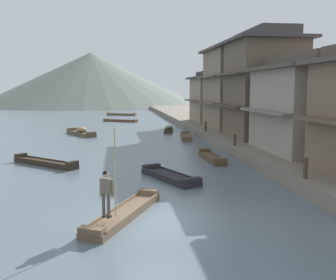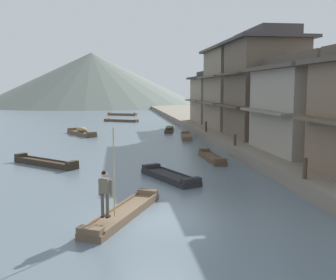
# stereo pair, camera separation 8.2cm
# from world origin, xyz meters

# --- Properties ---
(ground_plane) EXTENTS (400.00, 400.00, 0.00)m
(ground_plane) POSITION_xyz_m (0.00, 0.00, 0.00)
(ground_plane) COLOR slate
(riverbank_right) EXTENTS (18.00, 110.00, 0.71)m
(riverbank_right) POSITION_xyz_m (15.59, 30.00, 0.35)
(riverbank_right) COLOR slate
(riverbank_right) RESTS_ON ground
(boat_foreground_poled) EXTENTS (3.10, 5.18, 0.43)m
(boat_foreground_poled) POSITION_xyz_m (-1.22, 0.50, 0.14)
(boat_foreground_poled) COLOR brown
(boat_foreground_poled) RESTS_ON ground
(boatman_person) EXTENTS (0.54, 0.35, 3.04)m
(boatman_person) POSITION_xyz_m (-1.82, -0.83, 1.44)
(boatman_person) COLOR black
(boatman_person) RESTS_ON boat_foreground_poled
(boat_moored_nearest) EXTENTS (5.00, 3.44, 0.38)m
(boat_moored_nearest) POSITION_xyz_m (-0.76, 44.03, 0.12)
(boat_moored_nearest) COLOR brown
(boat_moored_nearest) RESTS_ON ground
(boat_moored_second) EXTENTS (3.42, 5.25, 0.84)m
(boat_moored_second) POSITION_xyz_m (-5.03, 27.75, 0.29)
(boat_moored_second) COLOR brown
(boat_moored_second) RESTS_ON ground
(boat_moored_third) EXTENTS (2.76, 4.48, 0.47)m
(boat_moored_third) POSITION_xyz_m (1.29, 6.39, 0.16)
(boat_moored_third) COLOR #232326
(boat_moored_third) RESTS_ON ground
(boat_moored_far) EXTENTS (0.93, 4.50, 0.47)m
(boat_moored_far) POSITION_xyz_m (4.83, 11.69, 0.16)
(boat_moored_far) COLOR brown
(boat_moored_far) RESTS_ON ground
(boat_midriver_drifting) EXTENTS (5.26, 2.99, 0.50)m
(boat_midriver_drifting) POSITION_xyz_m (-0.39, 57.58, 0.16)
(boat_midriver_drifting) COLOR brown
(boat_midriver_drifting) RESTS_ON ground
(boat_midriver_upstream) EXTENTS (1.66, 4.80, 0.65)m
(boat_midriver_upstream) POSITION_xyz_m (4.38, 29.99, 0.21)
(boat_midriver_upstream) COLOR #423328
(boat_midriver_upstream) RESTS_ON ground
(boat_upstream_distant) EXTENTS (1.55, 4.97, 0.43)m
(boat_upstream_distant) POSITION_xyz_m (5.20, 23.64, 0.14)
(boat_upstream_distant) COLOR brown
(boat_upstream_distant) RESTS_ON ground
(boat_crossing_west) EXTENTS (4.41, 4.13, 0.52)m
(boat_crossing_west) POSITION_xyz_m (-5.87, 11.25, 0.17)
(boat_crossing_west) COLOR #33281E
(boat_crossing_west) RESTS_ON ground
(house_waterfront_second) EXTENTS (6.02, 8.11, 6.14)m
(house_waterfront_second) POSITION_xyz_m (10.54, 10.31, 3.70)
(house_waterfront_second) COLOR gray
(house_waterfront_second) RESTS_ON riverbank_right
(house_waterfront_tall) EXTENTS (6.33, 7.05, 8.74)m
(house_waterfront_tall) POSITION_xyz_m (10.69, 18.04, 5.01)
(house_waterfront_tall) COLOR brown
(house_waterfront_tall) RESTS_ON riverbank_right
(house_waterfront_narrow) EXTENTS (6.89, 8.28, 8.74)m
(house_waterfront_narrow) POSITION_xyz_m (10.97, 25.87, 5.00)
(house_waterfront_narrow) COLOR #7F705B
(house_waterfront_narrow) RESTS_ON riverbank_right
(house_waterfront_far) EXTENTS (5.66, 7.61, 6.14)m
(house_waterfront_far) POSITION_xyz_m (10.36, 34.12, 3.71)
(house_waterfront_far) COLOR gray
(house_waterfront_far) RESTS_ON riverbank_right
(mooring_post_dock_near) EXTENTS (0.20, 0.20, 0.95)m
(mooring_post_dock_near) POSITION_xyz_m (6.94, 2.72, 1.18)
(mooring_post_dock_near) COLOR #473828
(mooring_post_dock_near) RESTS_ON riverbank_right
(mooring_post_dock_mid) EXTENTS (0.20, 0.20, 0.79)m
(mooring_post_dock_mid) POSITION_xyz_m (6.94, 13.49, 1.10)
(mooring_post_dock_mid) COLOR #473828
(mooring_post_dock_mid) RESTS_ON riverbank_right
(mooring_post_dock_far) EXTENTS (0.20, 0.20, 0.95)m
(mooring_post_dock_far) POSITION_xyz_m (6.94, 22.81, 1.18)
(mooring_post_dock_far) COLOR #473828
(mooring_post_dock_far) RESTS_ON riverbank_right
(hill_far_west) EXTENTS (62.63, 62.63, 15.03)m
(hill_far_west) POSITION_xyz_m (-8.27, 104.71, 7.52)
(hill_far_west) COLOR slate
(hill_far_west) RESTS_ON ground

